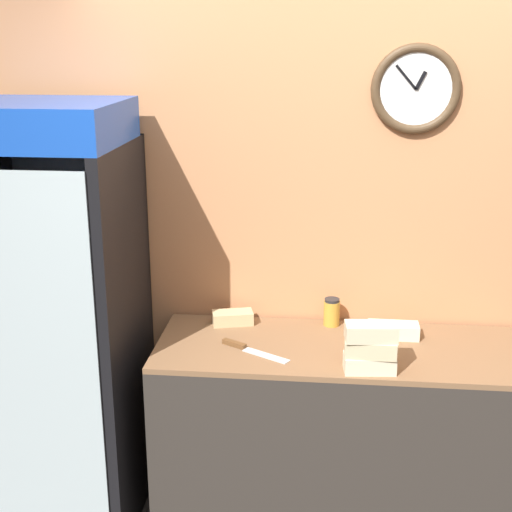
# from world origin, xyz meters

# --- Properties ---
(wall_back) EXTENTS (5.20, 0.10, 2.70)m
(wall_back) POSITION_xyz_m (0.00, 1.22, 1.36)
(wall_back) COLOR tan
(wall_back) RESTS_ON ground_plane
(prep_counter) EXTENTS (1.70, 0.62, 0.90)m
(prep_counter) POSITION_xyz_m (0.00, 0.86, 0.45)
(prep_counter) COLOR #332D28
(prep_counter) RESTS_ON ground_plane
(beverage_cooler) EXTENTS (0.69, 0.71, 1.99)m
(beverage_cooler) POSITION_xyz_m (-1.30, 0.86, 1.08)
(beverage_cooler) COLOR black
(beverage_cooler) RESTS_ON ground_plane
(sandwich_stack_bottom) EXTENTS (0.22, 0.12, 0.07)m
(sandwich_stack_bottom) POSITION_xyz_m (0.10, 0.63, 0.94)
(sandwich_stack_bottom) COLOR beige
(sandwich_stack_bottom) RESTS_ON prep_counter
(sandwich_stack_middle) EXTENTS (0.21, 0.11, 0.07)m
(sandwich_stack_middle) POSITION_xyz_m (0.10, 0.63, 1.01)
(sandwich_stack_middle) COLOR beige
(sandwich_stack_middle) RESTS_ON sandwich_stack_bottom
(sandwich_stack_top) EXTENTS (0.22, 0.12, 0.07)m
(sandwich_stack_top) POSITION_xyz_m (0.10, 0.63, 1.08)
(sandwich_stack_top) COLOR beige
(sandwich_stack_top) RESTS_ON sandwich_stack_middle
(sandwich_flat_left) EXTENTS (0.23, 0.11, 0.07)m
(sandwich_flat_left) POSITION_xyz_m (0.23, 1.00, 0.94)
(sandwich_flat_left) COLOR beige
(sandwich_flat_left) RESTS_ON prep_counter
(sandwich_flat_right) EXTENTS (0.21, 0.14, 0.06)m
(sandwich_flat_right) POSITION_xyz_m (-0.54, 1.08, 0.94)
(sandwich_flat_right) COLOR tan
(sandwich_flat_right) RESTS_ON prep_counter
(chefs_knife) EXTENTS (0.32, 0.21, 0.02)m
(chefs_knife) POSITION_xyz_m (-0.44, 0.79, 0.91)
(chefs_knife) COLOR silver
(chefs_knife) RESTS_ON prep_counter
(condiment_jar) EXTENTS (0.08, 0.08, 0.14)m
(condiment_jar) POSITION_xyz_m (-0.06, 1.11, 0.97)
(condiment_jar) COLOR gold
(condiment_jar) RESTS_ON prep_counter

